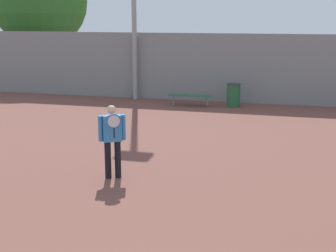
{
  "coord_description": "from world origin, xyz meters",
  "views": [
    {
      "loc": [
        1.76,
        -3.33,
        3.54
      ],
      "look_at": [
        -0.96,
        7.19,
        0.97
      ],
      "focal_mm": 50.0,
      "sensor_mm": 36.0,
      "label": 1
    }
  ],
  "objects_px": {
    "tennis_player": "(112,137)",
    "tree_green_broad": "(40,1)",
    "trash_bin": "(233,95)",
    "bench_courtside_near": "(190,96)"
  },
  "relations": [
    {
      "from": "tennis_player",
      "to": "bench_courtside_near",
      "type": "distance_m",
      "value": 8.83
    },
    {
      "from": "bench_courtside_near",
      "to": "tennis_player",
      "type": "bearing_deg",
      "value": -89.41
    },
    {
      "from": "trash_bin",
      "to": "tree_green_broad",
      "type": "bearing_deg",
      "value": 155.24
    },
    {
      "from": "tennis_player",
      "to": "bench_courtside_near",
      "type": "height_order",
      "value": "tennis_player"
    },
    {
      "from": "tennis_player",
      "to": "trash_bin",
      "type": "bearing_deg",
      "value": 49.96
    },
    {
      "from": "tennis_player",
      "to": "bench_courtside_near",
      "type": "bearing_deg",
      "value": 60.66
    },
    {
      "from": "tennis_player",
      "to": "tree_green_broad",
      "type": "relative_size",
      "value": 0.24
    },
    {
      "from": "bench_courtside_near",
      "to": "trash_bin",
      "type": "relative_size",
      "value": 1.89
    },
    {
      "from": "bench_courtside_near",
      "to": "trash_bin",
      "type": "height_order",
      "value": "trash_bin"
    },
    {
      "from": "tennis_player",
      "to": "trash_bin",
      "type": "distance_m",
      "value": 9.21
    }
  ]
}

